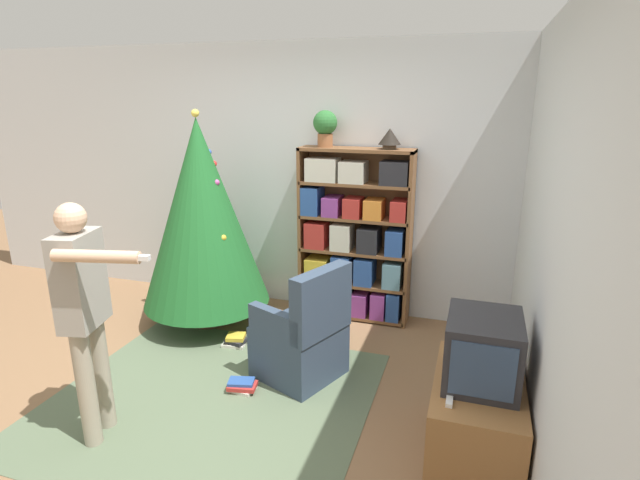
% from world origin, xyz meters
% --- Properties ---
extents(ground_plane, '(14.00, 14.00, 0.00)m').
position_xyz_m(ground_plane, '(0.00, 0.00, 0.00)').
color(ground_plane, '#846042').
extents(wall_back, '(8.00, 0.10, 2.60)m').
position_xyz_m(wall_back, '(0.00, 2.09, 1.30)').
color(wall_back, silver).
rests_on(wall_back, ground_plane).
extents(wall_right, '(0.10, 8.00, 2.60)m').
position_xyz_m(wall_right, '(2.08, 0.00, 1.30)').
color(wall_right, silver).
rests_on(wall_right, ground_plane).
extents(area_rug, '(2.24, 2.04, 0.01)m').
position_xyz_m(area_rug, '(-0.06, 0.18, 0.00)').
color(area_rug, '#56664C').
rests_on(area_rug, ground_plane).
extents(bookshelf, '(1.06, 0.28, 1.65)m').
position_xyz_m(bookshelf, '(0.56, 1.87, 0.80)').
color(bookshelf, brown).
rests_on(bookshelf, ground_plane).
extents(tv_stand, '(0.51, 0.88, 0.52)m').
position_xyz_m(tv_stand, '(1.75, 0.16, 0.26)').
color(tv_stand, '#996638').
rests_on(tv_stand, ground_plane).
extents(television, '(0.41, 0.48, 0.40)m').
position_xyz_m(television, '(1.75, 0.16, 0.72)').
color(television, '#28282D').
rests_on(television, tv_stand).
extents(game_remote, '(0.04, 0.12, 0.02)m').
position_xyz_m(game_remote, '(1.60, -0.10, 0.53)').
color(game_remote, white).
rests_on(game_remote, tv_stand).
extents(christmas_tree, '(1.17, 1.17, 1.99)m').
position_xyz_m(christmas_tree, '(-0.72, 1.32, 1.07)').
color(christmas_tree, '#4C3323').
rests_on(christmas_tree, ground_plane).
extents(armchair, '(0.74, 0.74, 0.92)m').
position_xyz_m(armchair, '(0.47, 0.69, 0.32)').
color(armchair, '#334256').
rests_on(armchair, ground_plane).
extents(standing_person, '(0.69, 0.46, 1.53)m').
position_xyz_m(standing_person, '(-0.54, -0.35, 0.90)').
color(standing_person, '#9E937F').
rests_on(standing_person, ground_plane).
extents(potted_plant, '(0.22, 0.22, 0.33)m').
position_xyz_m(potted_plant, '(0.28, 1.88, 1.84)').
color(potted_plant, '#935B38').
rests_on(potted_plant, bookshelf).
extents(table_lamp, '(0.20, 0.20, 0.18)m').
position_xyz_m(table_lamp, '(0.87, 1.88, 1.75)').
color(table_lamp, '#473828').
rests_on(table_lamp, bookshelf).
extents(book_pile_near_tree, '(0.22, 0.18, 0.10)m').
position_xyz_m(book_pile_near_tree, '(-0.26, 0.98, 0.04)').
color(book_pile_near_tree, beige).
rests_on(book_pile_near_tree, ground_plane).
extents(book_pile_by_chair, '(0.23, 0.17, 0.08)m').
position_xyz_m(book_pile_by_chair, '(0.11, 0.36, 0.04)').
color(book_pile_by_chair, beige).
rests_on(book_pile_by_chair, ground_plane).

